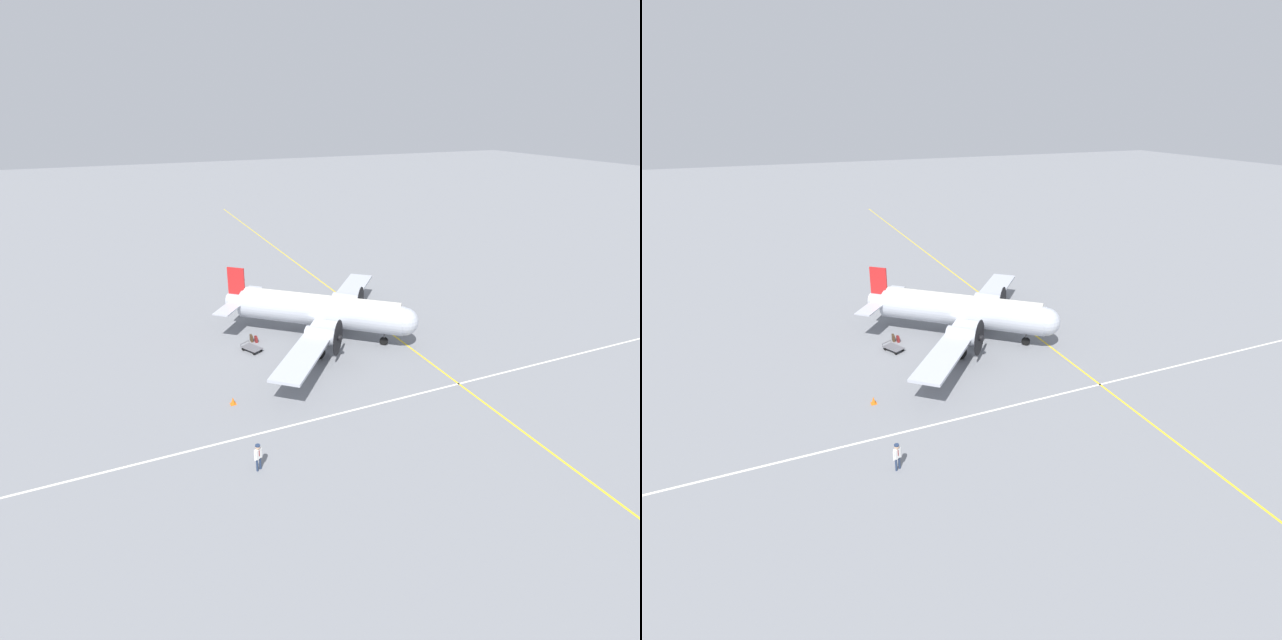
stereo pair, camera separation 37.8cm
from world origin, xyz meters
TOP-DOWN VIEW (x-y plane):
  - ground_plane at (0.00, 0.00)m, footprint 300.00×300.00m
  - apron_line_eastwest at (0.00, -5.90)m, footprint 120.00×0.16m
  - apron_line_northsouth at (-11.12, 0.00)m, footprint 0.16×120.00m
  - airliner_main at (-0.25, -0.30)m, footprint 18.89×17.52m
  - crew_foreground at (-14.23, 9.76)m, footprint 0.37×0.51m
  - suitcase_near_door at (1.46, 5.62)m, footprint 0.48×0.16m
  - suitcase_upright_spare at (1.15, 5.31)m, footprint 0.41×0.19m
  - baggage_cart at (-0.31, 6.10)m, footprint 1.90×1.64m
  - traffic_cone at (-7.33, 9.42)m, footprint 0.39×0.39m

SIDE VIEW (x-z plane):
  - ground_plane at x=0.00m, z-range 0.00..0.00m
  - apron_line_eastwest at x=0.00m, z-range 0.00..0.01m
  - apron_line_northsouth at x=-11.12m, z-range 0.00..0.01m
  - traffic_cone at x=-7.33m, z-range -0.02..0.49m
  - suitcase_upright_spare at x=1.15m, z-range -0.02..0.54m
  - baggage_cart at x=-0.31m, z-range -0.01..0.55m
  - suitcase_near_door at x=1.46m, z-range -0.02..0.60m
  - crew_foreground at x=-14.23m, z-range 0.21..1.85m
  - airliner_main at x=-0.25m, z-range -0.31..5.14m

